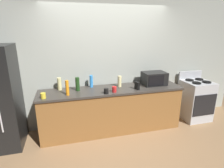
% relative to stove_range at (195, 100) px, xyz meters
% --- Properties ---
extents(ground_plane, '(8.00, 8.00, 0.00)m').
position_rel_stove_range_xyz_m(ground_plane, '(-2.00, -0.40, -0.46)').
color(ground_plane, '#93704C').
extents(back_wall, '(6.40, 0.10, 2.70)m').
position_rel_stove_range_xyz_m(back_wall, '(-2.00, 0.41, 0.89)').
color(back_wall, '#9EA399').
rests_on(back_wall, ground_plane).
extents(counter_run, '(2.84, 0.64, 0.90)m').
position_rel_stove_range_xyz_m(counter_run, '(-2.00, 0.00, -0.01)').
color(counter_run, brown).
rests_on(counter_run, ground_plane).
extents(stove_range, '(0.60, 0.61, 1.08)m').
position_rel_stove_range_xyz_m(stove_range, '(0.00, 0.00, 0.00)').
color(stove_range, '#B7BABF').
rests_on(stove_range, ground_plane).
extents(microwave, '(0.48, 0.35, 0.27)m').
position_rel_stove_range_xyz_m(microwave, '(-1.07, 0.05, 0.57)').
color(microwave, black).
rests_on(microwave, counter_run).
extents(cordless_phone, '(0.08, 0.12, 0.15)m').
position_rel_stove_range_xyz_m(cordless_phone, '(-1.53, -0.16, 0.51)').
color(cordless_phone, black).
rests_on(cordless_phone, counter_run).
extents(bottle_dish_soap, '(0.06, 0.06, 0.27)m').
position_rel_stove_range_xyz_m(bottle_dish_soap, '(-2.86, -0.14, 0.58)').
color(bottle_dish_soap, orange).
rests_on(bottle_dish_soap, counter_run).
extents(bottle_vinegar, '(0.08, 0.08, 0.24)m').
position_rel_stove_range_xyz_m(bottle_vinegar, '(-3.00, 0.20, 0.56)').
color(bottle_vinegar, beige).
rests_on(bottle_vinegar, counter_run).
extents(bottle_hand_soap, '(0.08, 0.08, 0.22)m').
position_rel_stove_range_xyz_m(bottle_hand_soap, '(-1.81, 0.10, 0.55)').
color(bottle_hand_soap, beige).
rests_on(bottle_hand_soap, counter_run).
extents(bottle_wine, '(0.08, 0.08, 0.26)m').
position_rel_stove_range_xyz_m(bottle_wine, '(-2.66, 0.07, 0.57)').
color(bottle_wine, '#1E3F19').
rests_on(bottle_wine, counter_run).
extents(bottle_spray_cleaner, '(0.07, 0.07, 0.25)m').
position_rel_stove_range_xyz_m(bottle_spray_cleaner, '(-2.38, 0.22, 0.56)').
color(bottle_spray_cleaner, '#338CE5').
rests_on(bottle_spray_cleaner, counter_run).
extents(mug_yellow, '(0.09, 0.09, 0.10)m').
position_rel_stove_range_xyz_m(mug_yellow, '(-3.27, -0.19, 0.49)').
color(mug_yellow, yellow).
rests_on(mug_yellow, counter_run).
extents(mug_black, '(0.08, 0.08, 0.10)m').
position_rel_stove_range_xyz_m(mug_black, '(-2.17, -0.23, 0.49)').
color(mug_black, black).
rests_on(mug_black, counter_run).
extents(mug_red, '(0.08, 0.08, 0.11)m').
position_rel_stove_range_xyz_m(mug_red, '(-2.01, -0.19, 0.49)').
color(mug_red, red).
rests_on(mug_red, counter_run).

